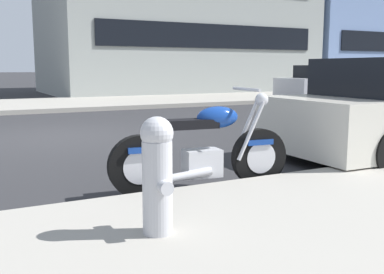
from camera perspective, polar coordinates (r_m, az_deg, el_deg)
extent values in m
plane|color=#28282B|center=(9.28, -15.93, 0.03)|extent=(260.00, 260.00, 0.00)
cube|color=gray|center=(21.43, 12.78, 5.08)|extent=(120.00, 5.00, 0.14)
cube|color=silver|center=(5.27, -6.50, -6.12)|extent=(0.12, 2.20, 0.01)
cylinder|color=black|center=(5.29, 8.38, -2.49)|extent=(0.67, 0.19, 0.66)
cylinder|color=silver|center=(5.29, 8.38, -2.49)|extent=(0.37, 0.16, 0.36)
cylinder|color=black|center=(4.77, -6.65, -3.67)|extent=(0.67, 0.19, 0.66)
cylinder|color=silver|center=(4.77, -6.65, -3.67)|extent=(0.37, 0.16, 0.36)
cube|color=silver|center=(4.99, 1.26, -3.26)|extent=(0.43, 0.30, 0.30)
cube|color=black|center=(4.85, -0.70, 1.63)|extent=(0.70, 0.30, 0.10)
ellipsoid|color=navy|center=(4.98, 3.20, 2.49)|extent=(0.50, 0.29, 0.24)
cube|color=navy|center=(4.75, -6.10, -1.49)|extent=(0.38, 0.22, 0.06)
cube|color=navy|center=(5.25, 8.24, -0.57)|extent=(0.34, 0.20, 0.06)
cylinder|color=silver|center=(5.23, 6.67, 0.92)|extent=(0.34, 0.08, 0.65)
cylinder|color=silver|center=(5.10, 7.39, 0.72)|extent=(0.34, 0.08, 0.65)
cylinder|color=silver|center=(5.11, 6.80, 5.98)|extent=(0.11, 0.62, 0.04)
sphere|color=silver|center=(5.21, 8.74, 4.67)|extent=(0.15, 0.15, 0.15)
cylinder|color=silver|center=(4.78, -1.46, -5.00)|extent=(0.71, 0.17, 0.16)
cylinder|color=black|center=(7.38, 13.30, 0.40)|extent=(0.63, 0.23, 0.62)
cube|color=silver|center=(18.48, 17.09, 5.88)|extent=(4.26, 1.92, 0.79)
cube|color=black|center=(18.40, 16.97, 7.85)|extent=(2.31, 1.73, 0.48)
cylinder|color=black|center=(16.94, 15.53, 4.89)|extent=(0.62, 0.23, 0.62)
cylinder|color=black|center=(18.22, 12.05, 5.26)|extent=(0.62, 0.23, 0.62)
cylinder|color=black|center=(18.90, 21.88, 4.94)|extent=(0.62, 0.23, 0.62)
cylinder|color=black|center=(20.05, 18.35, 5.31)|extent=(0.62, 0.23, 0.62)
cylinder|color=#B7B7BC|center=(3.33, -4.35, -6.37)|extent=(0.22, 0.22, 0.68)
sphere|color=#B7B7BC|center=(3.25, -4.43, 0.49)|extent=(0.24, 0.24, 0.24)
cylinder|color=#B7B7BC|center=(3.45, -5.28, -5.27)|extent=(0.10, 0.08, 0.10)
cylinder|color=#B7B7BC|center=(3.20, -3.37, -6.36)|extent=(0.10, 0.08, 0.10)
cube|color=black|center=(21.58, 2.80, 12.50)|extent=(11.24, 0.06, 1.10)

